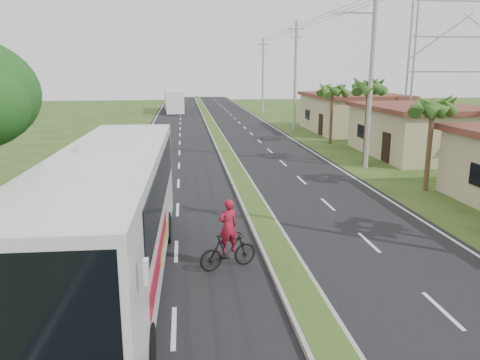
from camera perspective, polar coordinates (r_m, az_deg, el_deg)
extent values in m
plane|color=#284318|center=(12.53, 8.85, -16.44)|extent=(180.00, 180.00, 0.00)
cube|color=black|center=(31.22, -1.01, 1.90)|extent=(14.00, 160.00, 0.02)
cube|color=gray|center=(31.20, -1.01, 2.05)|extent=(1.20, 160.00, 0.17)
cube|color=#284318|center=(31.18, -1.02, 2.21)|extent=(0.95, 160.00, 0.02)
cube|color=silver|center=(31.27, -13.33, 1.54)|extent=(0.12, 160.00, 0.01)
cube|color=silver|center=(32.58, 10.80, 2.13)|extent=(0.12, 160.00, 0.01)
cube|color=tan|center=(36.96, 20.87, 5.43)|extent=(7.00, 10.00, 3.35)
cube|color=#5E2A21|center=(36.78, 21.10, 8.26)|extent=(7.60, 10.60, 0.32)
cube|color=tan|center=(49.70, 13.42, 7.83)|extent=(8.00, 11.00, 3.50)
cube|color=#5E2A21|center=(49.56, 13.54, 10.03)|extent=(8.60, 11.60, 0.32)
cylinder|color=#473321|center=(25.99, 22.06, 3.74)|extent=(0.26, 0.26, 4.60)
cylinder|color=#473321|center=(31.95, 15.17, 6.59)|extent=(0.26, 0.26, 5.40)
cylinder|color=#473321|center=(40.58, 11.07, 7.71)|extent=(0.26, 0.26, 4.80)
cylinder|color=gray|center=(30.73, 15.72, 12.48)|extent=(0.28, 0.28, 12.00)
cube|color=gray|center=(30.47, 13.94, 19.19)|extent=(2.40, 0.10, 0.10)
cylinder|color=gray|center=(49.82, 6.76, 12.43)|extent=(0.28, 0.28, 11.00)
cube|color=gray|center=(49.98, 6.91, 17.82)|extent=(1.60, 0.12, 0.12)
cube|color=gray|center=(49.92, 6.88, 16.91)|extent=(1.20, 0.10, 0.10)
cylinder|color=gray|center=(69.43, 2.81, 12.52)|extent=(0.28, 0.28, 10.50)
cube|color=gray|center=(69.51, 2.85, 16.19)|extent=(1.60, 0.12, 0.12)
cube|color=gray|center=(69.47, 2.85, 15.53)|extent=(1.20, 0.10, 0.10)
cylinder|color=gray|center=(44.72, 20.33, 12.27)|extent=(0.18, 0.18, 12.00)
cylinder|color=gray|center=(45.62, 19.75, 12.32)|extent=(0.18, 0.18, 12.00)
cube|color=gray|center=(47.61, 25.54, 11.82)|extent=(10.00, 0.14, 0.14)
cube|color=gray|center=(47.69, 25.91, 15.41)|extent=(10.00, 0.14, 0.14)
cube|color=gray|center=(47.96, 26.29, 18.97)|extent=(10.00, 0.14, 0.14)
cube|color=silver|center=(13.61, -15.39, -4.01)|extent=(3.04, 13.35, 3.49)
cube|color=black|center=(14.04, -15.14, -0.21)|extent=(3.04, 10.70, 1.40)
cube|color=black|center=(7.46, -24.10, -14.89)|extent=(2.50, 0.19, 1.96)
cube|color=#A30D28|center=(12.60, -16.17, -8.83)|extent=(2.94, 5.82, 0.61)
cube|color=yellow|center=(14.23, -14.93, -7.37)|extent=(2.89, 3.38, 0.28)
cube|color=silver|center=(14.48, -15.00, 4.77)|extent=(1.61, 2.69, 0.31)
cylinder|color=black|center=(10.88, -25.52, -19.15)|extent=(0.38, 1.16, 1.15)
cylinder|color=black|center=(10.33, -11.49, -19.87)|extent=(0.38, 1.16, 1.15)
cylinder|color=black|center=(17.66, -17.22, -5.82)|extent=(0.38, 1.16, 1.15)
cylinder|color=black|center=(17.33, -9.04, -5.74)|extent=(0.38, 1.16, 1.15)
cube|color=white|center=(71.50, -8.09, 9.59)|extent=(3.10, 11.42, 3.14)
cube|color=black|center=(71.93, -8.13, 10.37)|extent=(2.98, 8.48, 1.07)
cube|color=#CE4D14|center=(70.56, -8.04, 9.06)|extent=(2.81, 5.54, 0.34)
cylinder|color=black|center=(66.90, -8.83, 8.25)|extent=(0.35, 0.96, 0.94)
cylinder|color=black|center=(66.99, -6.96, 8.32)|extent=(0.35, 0.96, 0.94)
cylinder|color=black|center=(75.71, -9.01, 8.82)|extent=(0.35, 0.96, 0.94)
cylinder|color=black|center=(75.79, -7.36, 8.87)|extent=(0.35, 0.96, 0.94)
imported|color=black|center=(14.96, -1.44, -8.69)|extent=(2.01, 1.15, 1.16)
imported|color=maroon|center=(14.67, -1.46, -5.64)|extent=(0.74, 0.60, 1.74)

